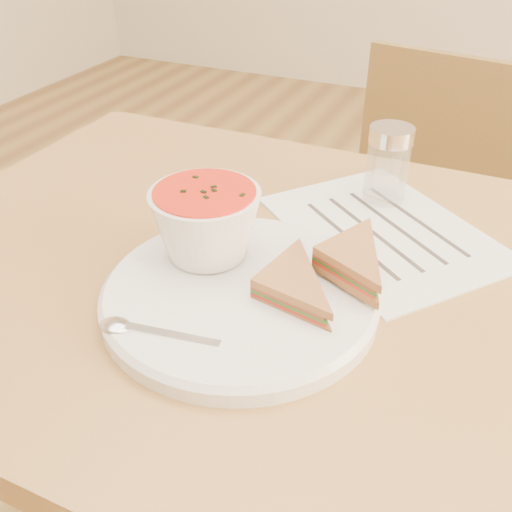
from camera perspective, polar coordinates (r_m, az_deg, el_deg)
The scene contains 9 objects.
dining_table at distance 0.94m, azimuth 2.53°, elevation -20.23°, with size 1.00×0.70×0.75m, color olive, non-canonical shape.
chair_far at distance 1.35m, azimuth 13.56°, elevation 0.49°, with size 0.36×0.36×0.82m, color brown, non-canonical shape.
plate at distance 0.61m, azimuth -1.63°, elevation -4.00°, with size 0.30×0.30×0.02m, color white, non-canonical shape.
soup_bowl at distance 0.64m, azimuth -4.99°, elevation 2.97°, with size 0.12×0.12×0.08m, color white, non-canonical shape.
sandwich_half_a at distance 0.58m, azimuth -0.58°, elevation -3.49°, with size 0.10×0.10×0.03m, color #BA7541, non-canonical shape.
sandwich_half_b at distance 0.61m, azimuth 5.62°, elevation -0.19°, with size 0.09×0.09×0.03m, color #BA7541, non-canonical shape.
spoon at distance 0.55m, azimuth -9.22°, elevation -7.74°, with size 0.17×0.03×0.01m, color silver, non-canonical shape.
paper_menu at distance 0.75m, azimuth 12.62°, elevation 2.58°, with size 0.29×0.22×0.00m, color white, non-canonical shape.
condiment_shaker at distance 0.80m, azimuth 13.01°, elevation 8.86°, with size 0.06×0.06×0.11m, color silver, non-canonical shape.
Camera 1 is at (0.19, -0.51, 1.14)m, focal length 40.00 mm.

